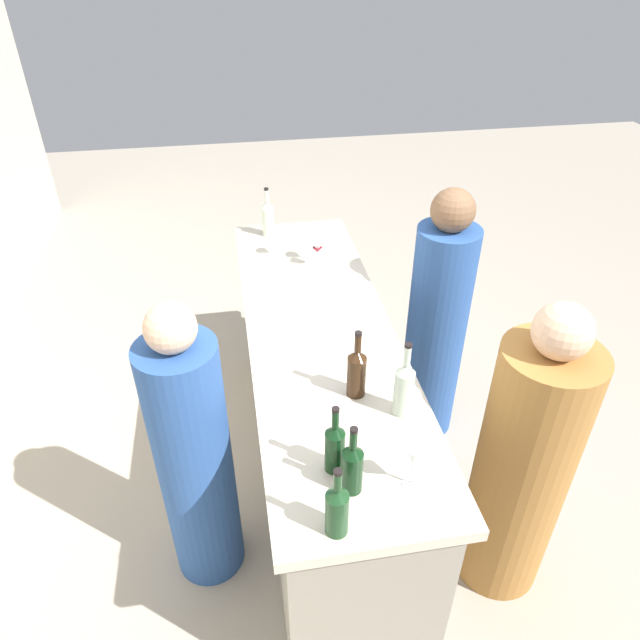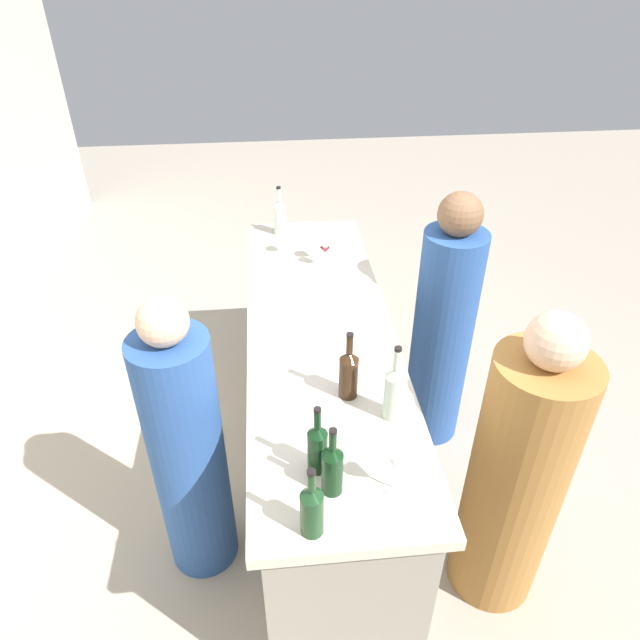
% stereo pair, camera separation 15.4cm
% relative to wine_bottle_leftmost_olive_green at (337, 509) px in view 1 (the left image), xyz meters
% --- Properties ---
extents(ground_plane, '(12.00, 12.00, 0.00)m').
position_rel_wine_bottle_leftmost_olive_green_xyz_m(ground_plane, '(1.07, -0.13, -1.10)').
color(ground_plane, '#9E9384').
extents(bar_counter, '(2.32, 0.68, 1.00)m').
position_rel_wine_bottle_leftmost_olive_green_xyz_m(bar_counter, '(1.07, -0.13, -0.60)').
color(bar_counter, gray).
rests_on(bar_counter, ground).
extents(wine_bottle_leftmost_olive_green, '(0.07, 0.07, 0.28)m').
position_rel_wine_bottle_leftmost_olive_green_xyz_m(wine_bottle_leftmost_olive_green, '(0.00, 0.00, 0.00)').
color(wine_bottle_leftmost_olive_green, '#193D1E').
rests_on(wine_bottle_leftmost_olive_green, bar_counter).
extents(wine_bottle_second_left_dark_green, '(0.07, 0.07, 0.28)m').
position_rel_wine_bottle_leftmost_olive_green_xyz_m(wine_bottle_second_left_dark_green, '(0.15, -0.08, 0.00)').
color(wine_bottle_second_left_dark_green, black).
rests_on(wine_bottle_second_left_dark_green, bar_counter).
extents(wine_bottle_center_dark_green, '(0.07, 0.07, 0.28)m').
position_rel_wine_bottle_leftmost_olive_green_xyz_m(wine_bottle_center_dark_green, '(0.25, -0.04, 0.00)').
color(wine_bottle_center_dark_green, black).
rests_on(wine_bottle_center_dark_green, bar_counter).
extents(wine_bottle_second_right_clear_pale, '(0.08, 0.08, 0.33)m').
position_rel_wine_bottle_leftmost_olive_green_xyz_m(wine_bottle_second_right_clear_pale, '(0.48, -0.35, 0.02)').
color(wine_bottle_second_right_clear_pale, '#B7C6B2').
rests_on(wine_bottle_second_right_clear_pale, bar_counter).
extents(wine_bottle_rightmost_amber_brown, '(0.08, 0.08, 0.31)m').
position_rel_wine_bottle_leftmost_olive_green_xyz_m(wine_bottle_rightmost_amber_brown, '(0.61, -0.20, 0.01)').
color(wine_bottle_rightmost_amber_brown, '#331E0F').
rests_on(wine_bottle_rightmost_amber_brown, bar_counter).
extents(wine_bottle_far_right_clear_pale, '(0.07, 0.07, 0.30)m').
position_rel_wine_bottle_leftmost_olive_green_xyz_m(wine_bottle_far_right_clear_pale, '(2.10, 0.01, 0.01)').
color(wine_bottle_far_right_clear_pale, '#B7C6B2').
rests_on(wine_bottle_far_right_clear_pale, bar_counter).
extents(wine_glass_near_left, '(0.06, 0.06, 0.17)m').
position_rel_wine_bottle_leftmost_olive_green_xyz_m(wine_glass_near_left, '(0.13, -0.28, 0.02)').
color(wine_glass_near_left, white).
rests_on(wine_glass_near_left, bar_counter).
extents(wine_glass_near_center, '(0.06, 0.06, 0.16)m').
position_rel_wine_bottle_leftmost_olive_green_xyz_m(wine_glass_near_center, '(1.66, -0.22, 0.01)').
color(wine_glass_near_center, white).
rests_on(wine_glass_near_center, bar_counter).
extents(wine_glass_near_right, '(0.08, 0.08, 0.13)m').
position_rel_wine_bottle_leftmost_olive_green_xyz_m(wine_glass_near_right, '(1.75, -0.19, -0.01)').
color(wine_glass_near_right, white).
rests_on(wine_glass_near_right, bar_counter).
extents(wine_glass_far_left, '(0.07, 0.07, 0.14)m').
position_rel_wine_bottle_leftmost_olive_green_xyz_m(wine_glass_far_left, '(1.82, -0.03, -0.00)').
color(wine_glass_far_left, white).
rests_on(wine_glass_far_left, bar_counter).
extents(person_left_guest, '(0.44, 0.44, 1.50)m').
position_rel_wine_bottle_leftmost_olive_green_xyz_m(person_left_guest, '(0.37, -0.87, -0.42)').
color(person_left_guest, '#9E6B33').
rests_on(person_left_guest, ground).
extents(person_center_guest, '(0.40, 0.40, 1.53)m').
position_rel_wine_bottle_leftmost_olive_green_xyz_m(person_center_guest, '(1.36, -0.84, -0.39)').
color(person_center_guest, '#284C8C').
rests_on(person_center_guest, ground).
extents(person_right_guest, '(0.38, 0.38, 1.48)m').
position_rel_wine_bottle_leftmost_olive_green_xyz_m(person_right_guest, '(0.64, 0.48, -0.42)').
color(person_right_guest, '#284C8C').
rests_on(person_right_guest, ground).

